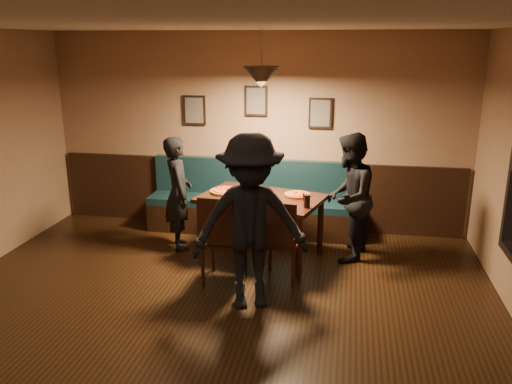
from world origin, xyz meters
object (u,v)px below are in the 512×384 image
chair_near_left (224,238)px  tabasco_bottle (303,196)px  dining_table (261,226)px  diner_left (178,193)px  booth_bench (253,199)px  diner_right (349,197)px  soda_glass (307,201)px  chair_near_right (281,239)px  diner_front (250,223)px

chair_near_left → tabasco_bottle: 1.13m
dining_table → diner_left: (-1.11, 0.10, 0.35)m
booth_bench → diner_right: bearing=-28.0°
diner_right → tabasco_bottle: size_ratio=14.42×
dining_table → diner_left: size_ratio=0.99×
dining_table → soda_glass: size_ratio=9.48×
chair_near_left → soda_glass: chair_near_left is taller
chair_near_right → diner_left: size_ratio=0.66×
dining_table → tabasco_bottle: (0.54, -0.08, 0.45)m
tabasco_bottle → soda_glass: bearing=-76.3°
chair_near_left → diner_right: (1.37, 0.90, 0.28)m
booth_bench → dining_table: bearing=-72.5°
chair_near_right → soda_glass: bearing=56.5°
soda_glass → tabasco_bottle: (-0.07, 0.27, -0.02)m
dining_table → tabasco_bottle: bearing=7.0°
dining_table → diner_front: bearing=-69.9°
chair_near_left → diner_front: (0.40, -0.51, 0.38)m
chair_near_right → diner_right: diner_right is taller
chair_near_left → diner_front: bearing=-49.9°
diner_front → tabasco_bottle: 1.29m
diner_front → diner_right: bearing=37.9°
chair_near_left → tabasco_bottle: size_ratio=9.40×
diner_right → dining_table: bearing=-71.6°
diner_right → chair_near_right: bearing=-32.1°
dining_table → soda_glass: 0.84m
diner_left → soda_glass: bearing=-129.1°
chair_near_right → diner_right: 1.10m
diner_left → diner_right: bearing=-114.0°
dining_table → diner_front: (0.11, -1.30, 0.51)m
diner_front → tabasco_bottle: (0.42, 1.22, -0.06)m
chair_near_right → diner_left: diner_left is taller
dining_table → diner_right: bearing=21.5°
chair_near_left → chair_near_right: chair_near_left is taller
booth_bench → soda_glass: bearing=-53.8°
chair_near_left → soda_glass: (0.89, 0.44, 0.35)m
diner_left → diner_front: (1.23, -1.39, 0.16)m
diner_left → diner_right: (2.19, 0.02, 0.05)m
diner_left → tabasco_bottle: 1.66m
soda_glass → booth_bench: bearing=126.2°
booth_bench → diner_right: size_ratio=1.87×
booth_bench → chair_near_right: bearing=-67.6°
dining_table → diner_left: bearing=-170.0°
soda_glass → tabasco_bottle: bearing=103.7°
booth_bench → soda_glass: booth_bench is taller
diner_front → chair_near_right: bearing=52.9°
tabasco_bottle → diner_right: bearing=20.0°
diner_right → booth_bench: bearing=-106.1°
tabasco_bottle → chair_near_left: bearing=-139.3°
booth_bench → chair_near_right: 1.59m
chair_near_right → tabasco_bottle: bearing=78.9°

